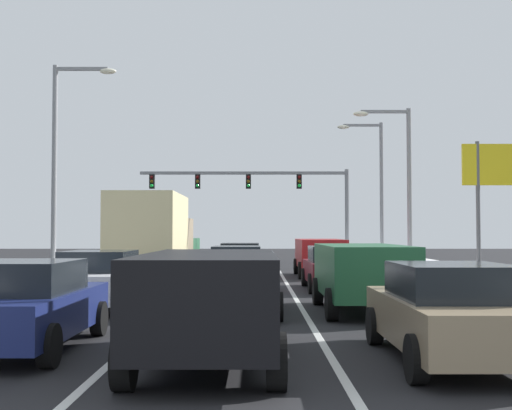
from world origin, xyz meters
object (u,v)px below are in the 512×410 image
(sedan_charcoal_center_lane_fourth, at_px, (241,260))
(sedan_navy_left_lane_nearest, at_px, (25,305))
(street_lamp_right_mid, at_px, (401,175))
(sedan_maroon_right_lane_third, at_px, (334,268))
(box_truck_left_lane_third, at_px, (153,235))
(suv_green_left_lane_fourth, at_px, (177,251))
(roadside_sign_right, at_px, (504,180))
(traffic_light_gantry, at_px, (268,189))
(suv_red_right_lane_fourth, at_px, (320,254))
(street_lamp_left_mid, at_px, (63,152))
(sedan_tan_right_lane_nearest, at_px, (451,312))
(sedan_silver_center_lane_third, at_px, (237,268))
(suv_green_right_lane_second, at_px, (362,271))
(sedan_white_left_lane_second, at_px, (101,279))
(street_lamp_right_far, at_px, (376,180))
(suv_black_center_lane_nearest, at_px, (210,297))
(sedan_gray_center_lane_second, at_px, (240,282))

(sedan_charcoal_center_lane_fourth, relative_size, sedan_navy_left_lane_nearest, 1.00)
(street_lamp_right_mid, bearing_deg, sedan_maroon_right_lane_third, -118.41)
(sedan_maroon_right_lane_third, bearing_deg, box_truck_left_lane_third, 163.12)
(street_lamp_right_mid, bearing_deg, sedan_charcoal_center_lane_fourth, -175.31)
(suv_green_left_lane_fourth, distance_m, roadside_sign_right, 16.19)
(sedan_charcoal_center_lane_fourth, bearing_deg, traffic_light_gantry, 84.20)
(suv_red_right_lane_fourth, bearing_deg, street_lamp_left_mid, -168.01)
(sedan_tan_right_lane_nearest, xyz_separation_m, box_truck_left_lane_third, (-6.88, 14.83, 1.14))
(sedan_tan_right_lane_nearest, bearing_deg, sedan_maroon_right_lane_third, 91.36)
(sedan_silver_center_lane_third, relative_size, sedan_navy_left_lane_nearest, 1.00)
(suv_green_right_lane_second, distance_m, sedan_navy_left_lane_nearest, 8.50)
(sedan_tan_right_lane_nearest, bearing_deg, box_truck_left_lane_third, 114.90)
(sedan_silver_center_lane_third, height_order, sedan_navy_left_lane_nearest, same)
(sedan_tan_right_lane_nearest, distance_m, traffic_light_gantry, 34.65)
(suv_green_right_lane_second, xyz_separation_m, sedan_silver_center_lane_third, (-3.32, 6.52, -0.25))
(sedan_white_left_lane_second, bearing_deg, sedan_tan_right_lane_nearest, -45.17)
(street_lamp_right_mid, xyz_separation_m, street_lamp_left_mid, (-14.71, -2.67, 0.69))
(street_lamp_right_far, height_order, street_lamp_left_mid, street_lamp_left_mid)
(street_lamp_right_mid, relative_size, street_lamp_right_far, 0.92)
(sedan_tan_right_lane_nearest, relative_size, sedan_charcoal_center_lane_fourth, 1.00)
(street_lamp_right_far, bearing_deg, sedan_maroon_right_lane_third, -105.33)
(suv_red_right_lane_fourth, height_order, sedan_silver_center_lane_third, suv_red_right_lane_fourth)
(sedan_charcoal_center_lane_fourth, height_order, sedan_navy_left_lane_nearest, same)
(sedan_tan_right_lane_nearest, bearing_deg, sedan_white_left_lane_second, 134.83)
(sedan_tan_right_lane_nearest, bearing_deg, traffic_light_gantry, 93.65)
(sedan_navy_left_lane_nearest, bearing_deg, suv_black_center_lane_nearest, -20.61)
(sedan_maroon_right_lane_third, xyz_separation_m, suv_green_left_lane_fourth, (-6.73, 10.82, 0.25))
(sedan_white_left_lane_second, distance_m, roadside_sign_right, 16.28)
(sedan_silver_center_lane_third, bearing_deg, suv_green_left_lane_fourth, 107.40)
(box_truck_left_lane_third, distance_m, street_lamp_right_far, 17.50)
(suv_green_left_lane_fourth, height_order, roadside_sign_right, roadside_sign_right)
(sedan_maroon_right_lane_third, relative_size, box_truck_left_lane_third, 0.62)
(sedan_silver_center_lane_third, relative_size, sedan_white_left_lane_second, 1.00)
(street_lamp_left_mid, bearing_deg, sedan_maroon_right_lane_third, -23.18)
(sedan_silver_center_lane_third, relative_size, roadside_sign_right, 0.82)
(sedan_gray_center_lane_second, xyz_separation_m, suv_green_left_lane_fourth, (-3.64, 17.49, 0.25))
(sedan_gray_center_lane_second, xyz_separation_m, sedan_charcoal_center_lane_fourth, (-0.31, 13.35, 0.00))
(suv_black_center_lane_nearest, relative_size, traffic_light_gantry, 0.35)
(sedan_maroon_right_lane_third, distance_m, street_lamp_right_mid, 9.14)
(sedan_white_left_lane_second, distance_m, street_lamp_right_mid, 17.29)
(sedan_white_left_lane_second, distance_m, box_truck_left_lane_third, 7.84)
(traffic_light_gantry, height_order, street_lamp_right_far, street_lamp_right_far)
(sedan_gray_center_lane_second, bearing_deg, roadside_sign_right, 42.83)
(suv_black_center_lane_nearest, height_order, street_lamp_right_far, street_lamp_right_far)
(street_lamp_right_mid, bearing_deg, sedan_tan_right_lane_nearest, -100.24)
(sedan_tan_right_lane_nearest, xyz_separation_m, street_lamp_left_mid, (-11.07, 17.45, 4.55))
(sedan_tan_right_lane_nearest, bearing_deg, suv_green_left_lane_fourth, 106.55)
(box_truck_left_lane_third, bearing_deg, street_lamp_left_mid, 148.02)
(sedan_tan_right_lane_nearest, height_order, sedan_maroon_right_lane_third, same)
(sedan_gray_center_lane_second, bearing_deg, traffic_light_gantry, 87.56)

